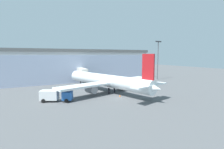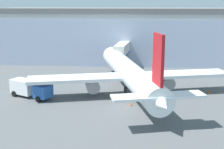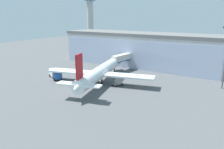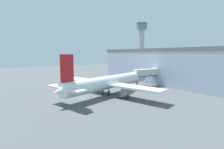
{
  "view_description": "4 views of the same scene",
  "coord_description": "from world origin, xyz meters",
  "px_view_note": "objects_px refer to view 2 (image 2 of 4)",
  "views": [
    {
      "loc": [
        -22.94,
        -37.37,
        10.82
      ],
      "look_at": [
        1.77,
        7.7,
        5.07
      ],
      "focal_mm": 28.0,
      "sensor_mm": 36.0,
      "label": 1
    },
    {
      "loc": [
        0.79,
        -41.78,
        14.53
      ],
      "look_at": [
        -2.76,
        6.86,
        3.18
      ],
      "focal_mm": 50.0,
      "sensor_mm": 36.0,
      "label": 2
    },
    {
      "loc": [
        35.85,
        -44.71,
        19.63
      ],
      "look_at": [
        2.56,
        9.88,
        2.33
      ],
      "focal_mm": 35.0,
      "sensor_mm": 36.0,
      "label": 3
    },
    {
      "loc": [
        39.17,
        -20.54,
        11.23
      ],
      "look_at": [
        -2.3,
        9.79,
        5.07
      ],
      "focal_mm": 28.0,
      "sensor_mm": 36.0,
      "label": 4
    }
  ],
  "objects_px": {
    "safety_cone_wingtip": "(209,91)",
    "baggage_cart": "(165,90)",
    "jet_bridge": "(124,48)",
    "safety_cone_nose": "(131,104)",
    "airplane": "(129,73)",
    "catering_truck": "(30,88)"
  },
  "relations": [
    {
      "from": "safety_cone_wingtip",
      "to": "baggage_cart",
      "type": "bearing_deg",
      "value": -174.4
    },
    {
      "from": "jet_bridge",
      "to": "safety_cone_nose",
      "type": "xyz_separation_m",
      "value": [
        1.94,
        -25.81,
        -4.32
      ]
    },
    {
      "from": "airplane",
      "to": "safety_cone_wingtip",
      "type": "distance_m",
      "value": 13.33
    },
    {
      "from": "airplane",
      "to": "safety_cone_nose",
      "type": "bearing_deg",
      "value": 168.89
    },
    {
      "from": "catering_truck",
      "to": "jet_bridge",
      "type": "bearing_deg",
      "value": 86.46
    },
    {
      "from": "jet_bridge",
      "to": "baggage_cart",
      "type": "xyz_separation_m",
      "value": [
        7.4,
        -19.09,
        -4.09
      ]
    },
    {
      "from": "catering_truck",
      "to": "baggage_cart",
      "type": "relative_size",
      "value": 2.35
    },
    {
      "from": "safety_cone_nose",
      "to": "baggage_cart",
      "type": "bearing_deg",
      "value": 50.88
    },
    {
      "from": "catering_truck",
      "to": "airplane",
      "type": "bearing_deg",
      "value": 40.9
    },
    {
      "from": "baggage_cart",
      "to": "safety_cone_nose",
      "type": "bearing_deg",
      "value": -18.01
    },
    {
      "from": "jet_bridge",
      "to": "safety_cone_wingtip",
      "type": "bearing_deg",
      "value": -135.27
    },
    {
      "from": "safety_cone_wingtip",
      "to": "airplane",
      "type": "bearing_deg",
      "value": -176.66
    },
    {
      "from": "safety_cone_nose",
      "to": "catering_truck",
      "type": "bearing_deg",
      "value": 168.98
    },
    {
      "from": "baggage_cart",
      "to": "airplane",
      "type": "bearing_deg",
      "value": -68.35
    },
    {
      "from": "catering_truck",
      "to": "safety_cone_nose",
      "type": "bearing_deg",
      "value": 16.81
    },
    {
      "from": "jet_bridge",
      "to": "safety_cone_wingtip",
      "type": "relative_size",
      "value": 26.99
    },
    {
      "from": "catering_truck",
      "to": "baggage_cart",
      "type": "distance_m",
      "value": 21.59
    },
    {
      "from": "catering_truck",
      "to": "baggage_cart",
      "type": "xyz_separation_m",
      "value": [
        21.26,
        3.64,
        -0.97
      ]
    },
    {
      "from": "jet_bridge",
      "to": "baggage_cart",
      "type": "relative_size",
      "value": 4.66
    },
    {
      "from": "safety_cone_nose",
      "to": "safety_cone_wingtip",
      "type": "bearing_deg",
      "value": 30.48
    },
    {
      "from": "jet_bridge",
      "to": "airplane",
      "type": "height_order",
      "value": "airplane"
    },
    {
      "from": "catering_truck",
      "to": "baggage_cart",
      "type": "bearing_deg",
      "value": 37.55
    }
  ]
}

